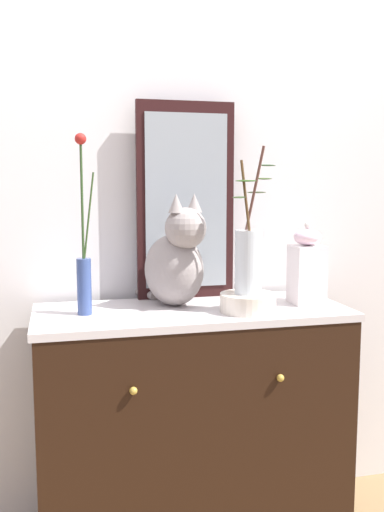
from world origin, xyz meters
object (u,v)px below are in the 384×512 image
jar_lidded_porcelain (307,267)px  mirror_leaning (186,201)px  vase_slim_green (84,267)px  vase_glass_clear (249,257)px  cat_sitting (176,261)px  sideboard (192,427)px  bowl_porcelain (248,303)px

jar_lidded_porcelain → mirror_leaning: bearing=152.3°
vase_slim_green → jar_lidded_porcelain: size_ratio=2.00×
vase_slim_green → vase_glass_clear: vase_slim_green is taller
vase_glass_clear → cat_sitting: bearing=145.5°
vase_glass_clear → sideboard: bearing=152.9°
sideboard → mirror_leaning: size_ratio=1.47×
vase_glass_clear → jar_lidded_porcelain: size_ratio=1.66×
vase_slim_green → bowl_porcelain: bearing=-9.2°
sideboard → mirror_leaning: mirror_leaning is taller
vase_slim_green → vase_glass_clear: (0.53, -0.08, 0.03)m
vase_slim_green → bowl_porcelain: (0.53, -0.09, -0.12)m
mirror_leaning → vase_slim_green: mirror_leaning is taller
mirror_leaning → sideboard: bearing=-97.0°
sideboard → vase_glass_clear: 0.64m
mirror_leaning → jar_lidded_porcelain: 0.50m
sideboard → cat_sitting: (-0.04, 0.06, 0.58)m
sideboard → vase_slim_green: vase_slim_green is taller
sideboard → vase_slim_green: (-0.36, -0.00, 0.58)m
sideboard → cat_sitting: bearing=126.0°
mirror_leaning → cat_sitting: bearing=-116.3°
sideboard → jar_lidded_porcelain: size_ratio=3.65×
sideboard → jar_lidded_porcelain: bearing=-1.5°
mirror_leaning → vase_glass_clear: bearing=-62.5°
vase_glass_clear → jar_lidded_porcelain: 0.26m
vase_slim_green → jar_lidded_porcelain: (0.77, -0.01, -0.03)m
sideboard → vase_slim_green: 0.68m
sideboard → jar_lidded_porcelain: jar_lidded_porcelain is taller
bowl_porcelain → mirror_leaning: bearing=117.3°
vase_glass_clear → mirror_leaning: bearing=117.5°
bowl_porcelain → vase_glass_clear: bearing=25.7°
vase_glass_clear → jar_lidded_porcelain: vase_glass_clear is taller
sideboard → mirror_leaning: bearing=83.0°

